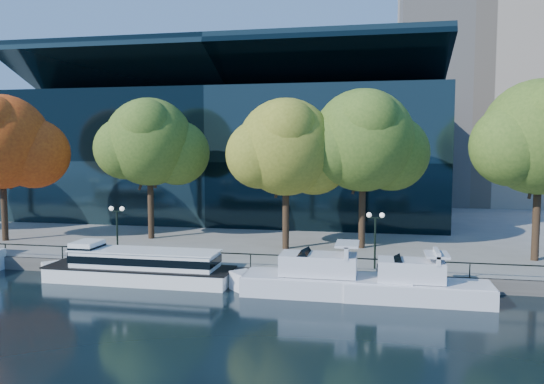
% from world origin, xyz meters
% --- Properties ---
extents(ground, '(160.00, 160.00, 0.00)m').
position_xyz_m(ground, '(0.00, 0.00, 0.00)').
color(ground, black).
rests_on(ground, ground).
extents(promenade, '(90.00, 67.08, 1.00)m').
position_xyz_m(promenade, '(0.00, 36.38, 0.50)').
color(promenade, slate).
rests_on(promenade, ground).
extents(railing, '(88.20, 0.08, 0.99)m').
position_xyz_m(railing, '(0.00, 3.25, 1.94)').
color(railing, black).
rests_on(railing, promenade).
extents(convention_building, '(50.00, 24.57, 21.43)m').
position_xyz_m(convention_building, '(-4.00, 31.79, 8.51)').
color(convention_building, black).
rests_on(convention_building, ground).
extents(tour_boat, '(14.84, 3.31, 2.82)m').
position_xyz_m(tour_boat, '(-3.09, 1.37, 1.20)').
color(tour_boat, white).
rests_on(tour_boat, ground).
extents(cruiser_near, '(12.13, 3.12, 3.52)m').
position_xyz_m(cruiser_near, '(10.24, 0.60, 1.09)').
color(cruiser_near, silver).
rests_on(cruiser_near, ground).
extents(cruiser_far, '(10.14, 2.81, 3.31)m').
position_xyz_m(cruiser_far, '(16.04, 0.37, 1.05)').
color(cruiser_far, silver).
rests_on(cruiser_far, ground).
extents(tree_1, '(10.76, 8.83, 13.39)m').
position_xyz_m(tree_1, '(-19.59, 9.31, 9.89)').
color(tree_1, black).
rests_on(tree_1, promenade).
extents(tree_2, '(10.20, 8.36, 13.16)m').
position_xyz_m(tree_2, '(-6.82, 12.96, 9.90)').
color(tree_2, black).
rests_on(tree_2, promenade).
extents(tree_3, '(10.21, 8.37, 12.70)m').
position_xyz_m(tree_3, '(6.48, 10.49, 9.44)').
color(tree_3, black).
rests_on(tree_3, promenade).
extents(tree_4, '(10.83, 8.88, 13.51)m').
position_xyz_m(tree_4, '(12.82, 12.10, 9.99)').
color(tree_4, black).
rests_on(tree_4, promenade).
extents(tree_5, '(10.84, 8.89, 13.71)m').
position_xyz_m(tree_5, '(25.94, 9.63, 10.19)').
color(tree_5, black).
rests_on(tree_5, promenade).
extents(lamp_1, '(1.26, 0.36, 4.03)m').
position_xyz_m(lamp_1, '(-6.00, 4.50, 3.98)').
color(lamp_1, black).
rests_on(lamp_1, promenade).
extents(lamp_2, '(1.26, 0.36, 4.03)m').
position_xyz_m(lamp_2, '(13.78, 4.50, 3.98)').
color(lamp_2, black).
rests_on(lamp_2, promenade).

